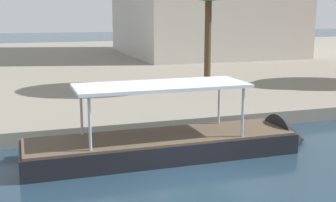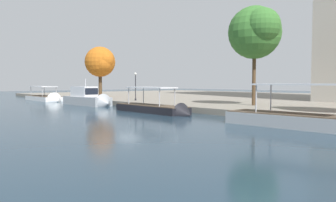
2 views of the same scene
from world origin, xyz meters
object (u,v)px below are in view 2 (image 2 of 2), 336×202
object	(u,v)px
motor_yacht_1	(88,99)
tree_1	(256,31)
tree_2	(101,62)
mooring_bollard_0	(104,97)
tour_boat_2	(156,111)
lamp_post	(136,85)
tour_boat_3	(318,123)
tour_boat_0	(46,99)

from	to	relation	value
motor_yacht_1	tree_1	xyz separation A→B (m)	(21.69, 9.96, 8.32)
tree_1	tree_2	distance (m)	33.96
motor_yacht_1	mooring_bollard_0	size ratio (longest dim) A/B	13.92
motor_yacht_1	tree_2	bearing A→B (deg)	140.68
tour_boat_2	mooring_bollard_0	xyz separation A→B (m)	(-17.61, 3.58, 0.81)
lamp_post	tree_1	distance (m)	19.64
tour_boat_3	lamp_post	world-z (taller)	lamp_post
tour_boat_0	lamp_post	xyz separation A→B (m)	(19.64, 6.10, 2.71)
lamp_post	tree_2	xyz separation A→B (m)	(-15.69, 3.08, 4.22)
tour_boat_0	tour_boat_3	distance (m)	49.82
lamp_post	tree_2	size ratio (longest dim) A/B	0.44
tour_boat_3	mooring_bollard_0	bearing A→B (deg)	171.04
motor_yacht_1	tree_2	distance (m)	16.42
motor_yacht_1	tour_boat_3	bearing A→B (deg)	-2.55
motor_yacht_1	tour_boat_3	world-z (taller)	motor_yacht_1
tour_boat_0	motor_yacht_1	xyz separation A→B (m)	(16.15, 0.21, 0.57)
motor_yacht_1	tree_1	bearing A→B (deg)	21.64
mooring_bollard_0	tour_boat_3	bearing A→B (deg)	-5.18
motor_yacht_1	lamp_post	distance (m)	7.17
tour_boat_2	tour_boat_3	world-z (taller)	tour_boat_3
tour_boat_3	lamp_post	bearing A→B (deg)	165.69
mooring_bollard_0	lamp_post	xyz separation A→B (m)	(5.10, 2.41, 1.93)
tree_1	motor_yacht_1	bearing A→B (deg)	-155.34
tour_boat_3	tree_2	bearing A→B (deg)	165.49
tour_boat_0	motor_yacht_1	distance (m)	16.16
tour_boat_0	mooring_bollard_0	xyz separation A→B (m)	(14.54, 3.69, 0.77)
motor_yacht_1	tour_boat_3	xyz separation A→B (m)	(33.67, 0.28, -0.41)
motor_yacht_1	tour_boat_3	distance (m)	33.67
tour_boat_3	tour_boat_0	bearing A→B (deg)	176.78
mooring_bollard_0	lamp_post	world-z (taller)	lamp_post
tour_boat_0	tree_2	bearing A→B (deg)	66.57
tour_boat_0	tree_2	world-z (taller)	tree_2
lamp_post	mooring_bollard_0	bearing A→B (deg)	-154.72
motor_yacht_1	tree_2	xyz separation A→B (m)	(-12.20, 8.96, 6.36)
motor_yacht_1	tree_1	distance (m)	25.27
tour_boat_2	lamp_post	xyz separation A→B (m)	(-12.50, 5.99, 2.74)
tour_boat_2	tree_2	world-z (taller)	tree_2
tour_boat_2	tree_2	size ratio (longest dim) A/B	1.21
tour_boat_0	motor_yacht_1	size ratio (longest dim) A/B	1.12
motor_yacht_1	tour_boat_2	size ratio (longest dim) A/B	0.92
tour_boat_3	lamp_post	xyz separation A→B (m)	(-30.18, 5.61, 2.55)
motor_yacht_1	tour_boat_0	bearing A→B (deg)	177.73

